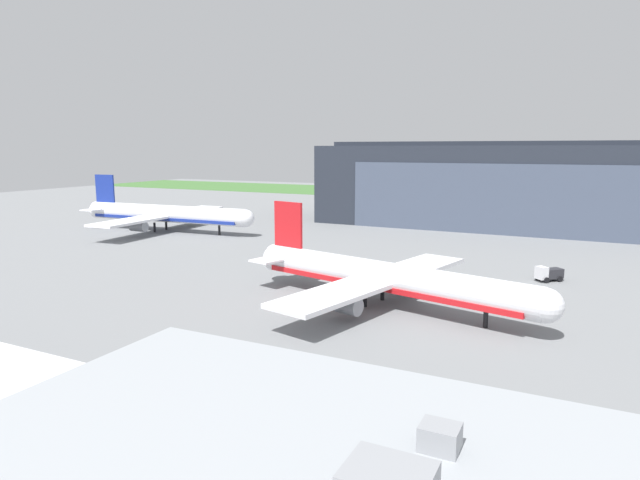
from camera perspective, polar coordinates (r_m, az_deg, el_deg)
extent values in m
plane|color=slate|center=(74.98, 4.95, -6.27)|extent=(440.00, 440.00, 0.00)
cube|color=#416F34|center=(244.55, 20.10, 4.28)|extent=(440.00, 56.00, 0.08)
cube|color=#232833|center=(151.62, 20.13, 5.31)|extent=(102.68, 33.91, 21.13)
cube|color=#424C60|center=(134.84, 19.27, 3.99)|extent=(78.04, 0.30, 16.90)
cube|color=#232833|center=(151.30, 20.38, 9.53)|extent=(102.68, 8.14, 1.20)
cylinder|color=silver|center=(71.46, 6.83, -3.87)|extent=(40.74, 13.39, 3.98)
sphere|color=silver|center=(63.16, 22.70, -6.38)|extent=(3.82, 3.82, 3.82)
sphere|color=silver|center=(84.03, -4.97, -1.79)|extent=(3.11, 3.11, 3.11)
cube|color=red|center=(71.72, 6.81, -4.72)|extent=(37.57, 12.67, 0.70)
cube|color=red|center=(80.88, -3.37, 1.65)|extent=(5.27, 1.63, 6.77)
cube|color=silver|center=(80.18, -5.22, -2.06)|extent=(4.88, 6.28, 0.28)
cube|color=silver|center=(84.43, -2.36, -1.43)|extent=(4.88, 6.28, 0.28)
cube|color=silver|center=(64.28, 1.41, -5.80)|extent=(10.43, 18.51, 0.56)
cube|color=silver|center=(80.20, 10.15, -2.82)|extent=(10.43, 18.51, 0.56)
cylinder|color=gray|center=(65.26, 2.72, -6.84)|extent=(4.19, 3.01, 2.19)
cylinder|color=gray|center=(78.94, 10.13, -4.06)|extent=(4.19, 3.01, 2.19)
cylinder|color=black|center=(66.05, 17.06, -8.02)|extent=(0.56, 0.56, 1.91)
cylinder|color=black|center=(71.41, 4.75, -6.29)|extent=(0.56, 0.56, 1.91)
cylinder|color=black|center=(74.75, 6.60, -5.59)|extent=(0.56, 0.56, 1.91)
cylinder|color=white|center=(139.77, -15.95, 2.70)|extent=(46.07, 6.69, 4.20)
sphere|color=white|center=(126.64, -7.84, 2.30)|extent=(4.03, 4.03, 4.03)
sphere|color=white|center=(155.21, -22.57, 2.99)|extent=(3.28, 3.28, 3.28)
cube|color=navy|center=(139.91, -15.93, 2.23)|extent=(42.41, 6.53, 0.74)
cube|color=navy|center=(152.12, -21.73, 5.07)|extent=(5.98, 0.72, 7.14)
cube|color=white|center=(151.02, -22.69, 2.98)|extent=(4.45, 6.10, 0.28)
cube|color=white|center=(155.43, -21.04, 3.25)|extent=(4.45, 6.10, 0.28)
cube|color=white|center=(131.93, -19.34, 1.90)|extent=(8.44, 20.71, 0.56)
cube|color=white|center=(149.27, -13.49, 3.03)|extent=(8.44, 20.71, 0.56)
cylinder|color=gray|center=(132.78, -18.57, 1.36)|extent=(4.11, 2.52, 2.31)
cylinder|color=gray|center=(147.67, -13.59, 2.38)|extent=(4.11, 2.52, 2.31)
cylinder|color=black|center=(130.99, -10.56, 1.01)|extent=(0.56, 0.56, 2.38)
cylinder|color=black|center=(139.67, -17.04, 1.28)|extent=(0.56, 0.56, 2.38)
cylinder|color=black|center=(143.03, -15.91, 1.53)|extent=(0.56, 0.56, 2.38)
cube|color=silver|center=(90.76, 22.32, -3.22)|extent=(2.14, 2.14, 1.96)
cube|color=#28282D|center=(92.20, 23.31, -3.24)|extent=(3.33, 3.33, 1.49)
cylinder|color=black|center=(91.80, 21.99, -3.69)|extent=(0.82, 0.82, 0.91)
cylinder|color=black|center=(90.41, 22.78, -3.94)|extent=(0.82, 0.82, 0.91)
cylinder|color=black|center=(93.47, 23.18, -3.54)|extent=(0.82, 0.82, 0.91)
cylinder|color=black|center=(92.10, 23.97, -3.78)|extent=(0.82, 0.82, 0.91)
cube|color=gray|center=(21.85, 12.52, -19.64)|extent=(1.46, 1.22, 0.97)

